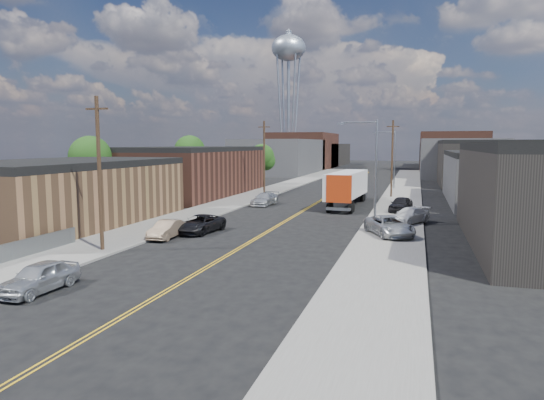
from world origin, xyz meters
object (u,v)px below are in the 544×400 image
Objects in this scene: water_tower at (289,53)px; car_ahead_truck at (335,195)px; car_left_d at (265,199)px; car_right_lot_a at (389,226)px; car_left_a at (39,277)px; car_left_c at (200,224)px; car_left_b at (167,229)px; car_right_lot_b at (409,216)px; semi_truck at (349,186)px; car_right_lot_c at (401,204)px.

car_ahead_truck is (23.68, -66.75, -29.94)m from water_tower.
car_right_lot_a is at bearing -41.62° from car_left_d.
car_left_a reaches higher than car_left_c.
car_left_b is 0.79× the size of car_ahead_truck.
water_tower reaches higher than car_right_lot_b.
car_left_b is (15.60, -94.74, -29.99)m from water_tower.
car_left_c reaches higher than car_left_b.
car_left_d is 10.06m from car_ahead_truck.
semi_truck reaches higher than car_right_lot_c.
car_left_a is 34.25m from car_left_d.
car_left_d is 0.96× the size of car_ahead_truck.
car_ahead_truck is (-8.19, 9.25, -0.19)m from car_right_lot_c.
car_left_b is 16.68m from car_right_lot_a.
car_left_b is 0.80× the size of car_left_c.
car_right_lot_a reaches higher than car_ahead_truck.
water_tower is 9.19× the size of car_left_b.
water_tower is at bearing 124.09° from car_right_lot_c.
car_right_lot_b is at bearing -25.14° from car_left_d.
water_tower is 98.17m from car_left_c.
car_ahead_truck is (-7.78, 22.83, -0.17)m from car_right_lot_a.
car_left_a is 16.35m from car_left_c.
car_right_lot_c is (15.14, -1.98, 0.19)m from car_left_d.
car_left_d is 1.07× the size of car_right_lot_b.
semi_truck is at bearing 76.91° from car_left_a.
car_left_a is at bearing -88.99° from car_left_b.
car_right_lot_b is at bearing 58.11° from car_left_a.
car_left_c is 21.79m from car_right_lot_c.
car_right_lot_b reaches higher than car_left_a.
car_right_lot_b reaches higher than car_left_c.
car_right_lot_c reaches higher than car_left_d.
car_left_d is (-9.23, -2.55, -1.52)m from semi_truck.
car_left_b is 20.76m from car_left_d.
semi_truck reaches higher than car_ahead_truck.
water_tower is at bearing 100.17° from car_left_a.
car_left_b is 3.14m from car_left_c.
car_left_b is 24.82m from car_right_lot_c.
car_right_lot_a is at bearing -66.88° from car_ahead_truck.
car_left_b is (-10.35, -23.28, -1.57)m from semi_truck.
water_tower is 7.39× the size of car_left_c.
car_left_c is 1.09× the size of car_right_lot_b.
car_left_d is at bearing 97.68° from car_left_c.
semi_truck is 25.52m from car_left_b.
car_left_b is at bearing -110.02° from semi_truck.
car_right_lot_a reaches higher than car_left_d.
car_right_lot_b is (1.34, 6.25, -0.07)m from car_right_lot_a.
car_left_c is at bearing -79.52° from water_tower.
car_left_c is 0.95× the size of car_right_lot_a.
car_left_c is 0.98× the size of car_ahead_truck.
semi_truck reaches higher than car_left_a.
water_tower is 2.44× the size of semi_truck.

